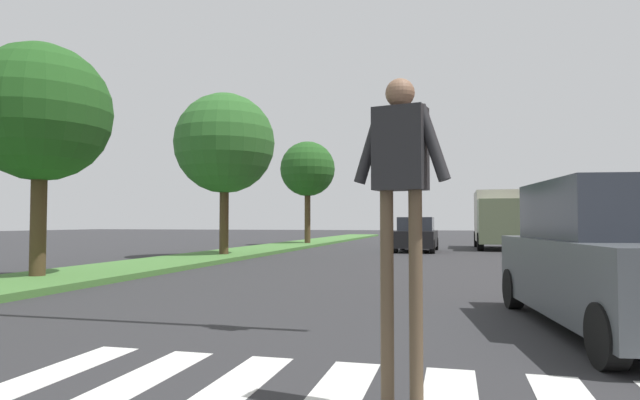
% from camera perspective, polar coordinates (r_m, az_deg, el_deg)
% --- Properties ---
extents(ground_plane, '(140.00, 140.00, 0.00)m').
position_cam_1_polar(ground_plane, '(25.71, 11.98, -5.48)').
color(ground_plane, '#2D2D30').
extents(crosswalk, '(5.85, 2.20, 0.01)m').
position_cam_1_polar(crosswalk, '(4.58, 1.52, -20.30)').
color(crosswalk, silver).
rests_on(crosswalk, ground_plane).
extents(median_strip, '(3.05, 64.00, 0.15)m').
position_cam_1_polar(median_strip, '(25.40, -7.18, -5.38)').
color(median_strip, '#477A38').
rests_on(median_strip, ground_plane).
extents(tree_mid, '(3.30, 3.30, 5.54)m').
position_cam_1_polar(tree_mid, '(14.59, -27.58, 8.18)').
color(tree_mid, '#4C3823').
rests_on(tree_mid, median_strip).
extents(tree_far, '(4.01, 4.01, 6.43)m').
position_cam_1_polar(tree_far, '(21.91, -10.11, 5.92)').
color(tree_far, '#4C3823').
rests_on(tree_far, median_strip).
extents(tree_distant, '(3.36, 3.36, 6.23)m').
position_cam_1_polar(tree_distant, '(32.92, -1.33, 3.28)').
color(tree_distant, '#4C3823').
rests_on(tree_distant, median_strip).
extents(traffic_light_gantry, '(8.84, 0.30, 6.00)m').
position_cam_1_polar(traffic_light_gantry, '(8.81, -25.82, 17.38)').
color(traffic_light_gantry, gold).
rests_on(traffic_light_gantry, median_strip).
extents(pedestrian_performer, '(0.75, 0.31, 2.49)m').
position_cam_1_polar(pedestrian_performer, '(4.03, 8.57, 1.20)').
color(pedestrian_performer, brown).
rests_on(pedestrian_performer, ground_plane).
extents(suv_crossing, '(2.51, 4.81, 1.97)m').
position_cam_1_polar(suv_crossing, '(7.98, 28.92, -5.54)').
color(suv_crossing, '#474C51').
rests_on(suv_crossing, ground_plane).
extents(sedan_midblock, '(1.97, 4.14, 1.65)m').
position_cam_1_polar(sedan_midblock, '(26.33, 10.22, -3.75)').
color(sedan_midblock, black).
rests_on(sedan_midblock, ground_plane).
extents(truck_box_delivery, '(2.40, 6.20, 3.10)m').
position_cam_1_polar(truck_box_delivery, '(30.10, 18.47, -1.84)').
color(truck_box_delivery, gray).
rests_on(truck_box_delivery, ground_plane).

